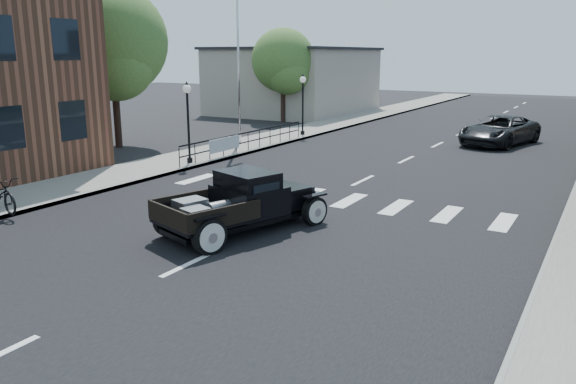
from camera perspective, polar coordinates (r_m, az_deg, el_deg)
The scene contains 15 objects.
ground at distance 15.44m, azimuth -2.64°, elevation -3.83°, with size 120.00×120.00×0.00m, color black.
road at distance 28.85m, azimuth 13.85°, elevation 4.12°, with size 14.00×80.00×0.02m, color black.
road_markings at distance 24.18m, azimuth 10.39°, elevation 2.45°, with size 12.00×60.00×0.06m, color silver, non-canonical shape.
sidewalk_left at distance 32.26m, azimuth -0.78°, elevation 5.64°, with size 3.00×80.00×0.15m, color gray.
low_building_left at distance 46.49m, azimuth 0.68°, elevation 11.16°, with size 10.00×12.00×5.00m, color #A89C8D.
railing at distance 27.38m, azimuth -4.07°, elevation 5.34°, with size 0.08×10.00×1.00m, color black, non-canonical shape.
banner at distance 25.76m, azimuth -6.44°, elevation 4.30°, with size 0.04×2.20×0.60m, color silver, non-canonical shape.
lamp_post_b at distance 24.25m, azimuth -10.10°, elevation 6.95°, with size 0.36×0.36×3.42m, color black, non-canonical shape.
lamp_post_c at distance 32.47m, azimuth 1.51°, elevation 8.86°, with size 0.36×0.36×3.42m, color black, non-canonical shape.
flagpole at distance 29.84m, azimuth -5.13°, elevation 16.29°, with size 0.12×0.12×11.66m, color silver.
big_tree_near at distance 29.99m, azimuth -17.31°, elevation 12.01°, with size 5.50×5.50×8.08m, color #3F6129, non-canonical shape.
big_tree_far at distance 40.02m, azimuth -0.50°, elevation 11.77°, with size 4.40×4.40×6.47m, color #3F6129, non-canonical shape.
hotrod_pickup at distance 15.07m, azimuth -4.74°, elevation -0.99°, with size 2.25×4.83×1.67m, color black, non-canonical shape.
second_car at distance 31.73m, azimuth 20.68°, elevation 5.86°, with size 2.52×5.47×1.52m, color black.
motorcycle at distance 18.57m, azimuth -27.23°, elevation -0.17°, with size 0.70×2.01×1.05m, color black.
Camera 1 is at (8.05, -12.31, 4.68)m, focal length 35.00 mm.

